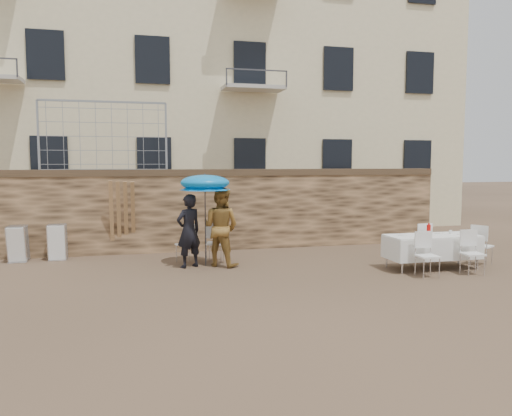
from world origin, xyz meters
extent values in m
plane|color=brown|center=(0.00, 0.00, 0.00)|extent=(80.00, 80.00, 0.00)
cube|color=brown|center=(0.00, 5.00, 1.10)|extent=(13.00, 0.50, 2.20)
cube|color=beige|center=(0.00, 12.00, 7.50)|extent=(20.00, 8.00, 15.00)
imported|color=black|center=(-1.07, 2.74, 0.85)|extent=(0.74, 0.64, 1.70)
imported|color=#BD8539|center=(-0.32, 2.74, 0.92)|extent=(1.14, 1.10, 1.85)
cylinder|color=#3F3F44|center=(-0.67, 2.84, 0.89)|extent=(0.03, 0.03, 1.79)
cone|color=#0878C9|center=(-0.67, 2.84, 1.90)|extent=(1.20, 1.20, 0.22)
cube|color=white|center=(4.32, 1.28, 0.75)|extent=(2.10, 0.85, 0.05)
cylinder|color=silver|center=(3.37, 0.94, 0.37)|extent=(0.04, 0.04, 0.74)
cylinder|color=silver|center=(5.27, 0.94, 0.37)|extent=(0.04, 0.04, 0.74)
cylinder|color=silver|center=(3.37, 1.63, 0.37)|extent=(0.04, 0.04, 0.74)
cylinder|color=silver|center=(5.27, 1.63, 0.37)|extent=(0.04, 0.04, 0.74)
cylinder|color=red|center=(4.12, 1.13, 0.91)|extent=(0.09, 0.09, 0.26)
camera|label=1|loc=(-2.28, -8.69, 2.43)|focal=35.00mm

